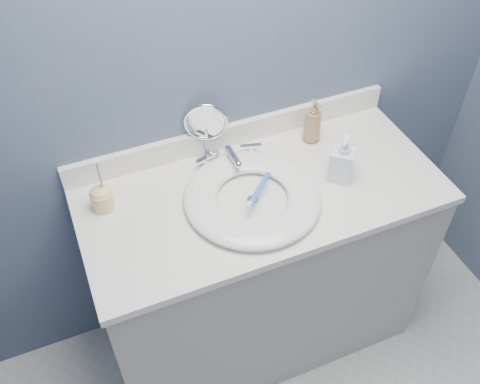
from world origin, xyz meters
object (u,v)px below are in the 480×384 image
soap_bottle_amber (313,121)px  soap_bottle_clear (343,158)px  toothbrush_holder (102,197)px  makeup_mirror (206,128)px

soap_bottle_amber → soap_bottle_clear: bearing=-105.8°
soap_bottle_clear → toothbrush_holder: bearing=-152.5°
soap_bottle_amber → soap_bottle_clear: size_ratio=0.98×
soap_bottle_amber → makeup_mirror: bearing=155.2°
makeup_mirror → toothbrush_holder: size_ratio=1.08×
makeup_mirror → soap_bottle_clear: makeup_mirror is taller
makeup_mirror → soap_bottle_amber: (0.38, -0.07, -0.04)m
soap_bottle_clear → makeup_mirror: bearing=-176.6°
soap_bottle_amber → toothbrush_holder: (-0.78, -0.05, -0.04)m
soap_bottle_clear → soap_bottle_amber: bearing=129.0°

